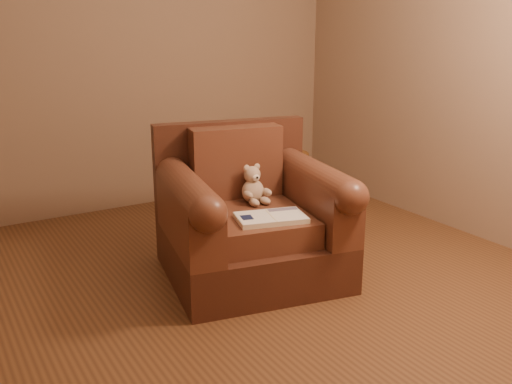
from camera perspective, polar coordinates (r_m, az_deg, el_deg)
floor at (r=3.45m, az=-1.44°, el=-10.09°), size 4.00×4.00×0.00m
armchair at (r=3.59m, az=-0.68°, el=-2.79°), size 1.20×1.16×0.93m
teddy_bear at (r=3.64m, az=-0.22°, el=0.41°), size 0.18×0.20×0.25m
guidebook at (r=3.33m, az=1.49°, el=-2.59°), size 0.45×0.34×0.03m
side_table at (r=4.54m, az=2.65°, el=0.64°), size 0.41×0.41×0.57m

